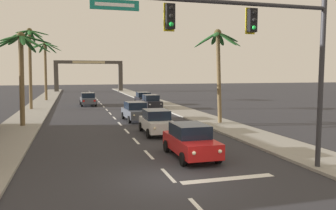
{
  "coord_description": "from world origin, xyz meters",
  "views": [
    {
      "loc": [
        -3.76,
        -12.73,
        4.27
      ],
      "look_at": [
        2.12,
        8.0,
        2.2
      ],
      "focal_mm": 36.21,
      "sensor_mm": 36.0,
      "label": 1
    }
  ],
  "objects_px": {
    "town_gateway_arch": "(89,72)",
    "palm_right_second": "(218,53)",
    "traffic_signal_mast": "(258,43)",
    "sedan_lead_at_stop_bar": "(190,141)",
    "sedan_fifth_in_queue": "(135,111)",
    "sedan_parked_mid_kerb": "(151,102)",
    "sedan_parked_nearest_kerb": "(143,98)",
    "palm_left_farthest": "(45,58)",
    "sedan_third_in_queue": "(157,122)",
    "palm_left_third": "(30,51)",
    "palm_left_second": "(21,57)",
    "sedan_oncoming_far": "(88,99)"
  },
  "relations": [
    {
      "from": "town_gateway_arch",
      "to": "palm_right_second",
      "type": "bearing_deg",
      "value": -81.63
    },
    {
      "from": "traffic_signal_mast",
      "to": "sedan_lead_at_stop_bar",
      "type": "bearing_deg",
      "value": 113.77
    },
    {
      "from": "sedan_fifth_in_queue",
      "to": "sedan_parked_mid_kerb",
      "type": "height_order",
      "value": "same"
    },
    {
      "from": "sedan_parked_nearest_kerb",
      "to": "palm_left_farthest",
      "type": "height_order",
      "value": "palm_left_farthest"
    },
    {
      "from": "traffic_signal_mast",
      "to": "sedan_third_in_queue",
      "type": "bearing_deg",
      "value": 98.97
    },
    {
      "from": "sedan_lead_at_stop_bar",
      "to": "palm_left_farthest",
      "type": "relative_size",
      "value": 0.5
    },
    {
      "from": "town_gateway_arch",
      "to": "sedan_parked_nearest_kerb",
      "type": "bearing_deg",
      "value": -81.21
    },
    {
      "from": "palm_left_third",
      "to": "town_gateway_arch",
      "type": "bearing_deg",
      "value": 77.52
    },
    {
      "from": "sedan_parked_nearest_kerb",
      "to": "palm_left_third",
      "type": "bearing_deg",
      "value": -168.13
    },
    {
      "from": "sedan_third_in_queue",
      "to": "sedan_parked_nearest_kerb",
      "type": "relative_size",
      "value": 1.0
    },
    {
      "from": "sedan_parked_mid_kerb",
      "to": "palm_left_farthest",
      "type": "bearing_deg",
      "value": 129.23
    },
    {
      "from": "town_gateway_arch",
      "to": "sedan_lead_at_stop_bar",
      "type": "bearing_deg",
      "value": -88.24
    },
    {
      "from": "palm_left_second",
      "to": "palm_left_farthest",
      "type": "distance_m",
      "value": 25.62
    },
    {
      "from": "sedan_parked_nearest_kerb",
      "to": "palm_left_third",
      "type": "distance_m",
      "value": 15.01
    },
    {
      "from": "sedan_parked_mid_kerb",
      "to": "sedan_third_in_queue",
      "type": "bearing_deg",
      "value": -101.6
    },
    {
      "from": "sedan_oncoming_far",
      "to": "sedan_parked_mid_kerb",
      "type": "distance_m",
      "value": 9.38
    },
    {
      "from": "sedan_lead_at_stop_bar",
      "to": "sedan_third_in_queue",
      "type": "distance_m",
      "value": 6.83
    },
    {
      "from": "sedan_fifth_in_queue",
      "to": "palm_left_third",
      "type": "bearing_deg",
      "value": 130.43
    },
    {
      "from": "sedan_parked_mid_kerb",
      "to": "sedan_fifth_in_queue",
      "type": "bearing_deg",
      "value": -111.31
    },
    {
      "from": "sedan_parked_mid_kerb",
      "to": "town_gateway_arch",
      "type": "height_order",
      "value": "town_gateway_arch"
    },
    {
      "from": "palm_right_second",
      "to": "sedan_oncoming_far",
      "type": "bearing_deg",
      "value": 116.51
    },
    {
      "from": "traffic_signal_mast",
      "to": "palm_left_third",
      "type": "bearing_deg",
      "value": 112.15
    },
    {
      "from": "palm_left_third",
      "to": "palm_right_second",
      "type": "bearing_deg",
      "value": -44.08
    },
    {
      "from": "traffic_signal_mast",
      "to": "sedan_parked_mid_kerb",
      "type": "height_order",
      "value": "traffic_signal_mast"
    },
    {
      "from": "palm_right_second",
      "to": "sedan_lead_at_stop_bar",
      "type": "bearing_deg",
      "value": -120.89
    },
    {
      "from": "sedan_oncoming_far",
      "to": "sedan_parked_nearest_kerb",
      "type": "height_order",
      "value": "same"
    },
    {
      "from": "palm_left_farthest",
      "to": "town_gateway_arch",
      "type": "height_order",
      "value": "palm_left_farthest"
    },
    {
      "from": "palm_left_farthest",
      "to": "sedan_parked_mid_kerb",
      "type": "bearing_deg",
      "value": -50.77
    },
    {
      "from": "palm_right_second",
      "to": "palm_left_second",
      "type": "bearing_deg",
      "value": 170.03
    },
    {
      "from": "sedan_third_in_queue",
      "to": "sedan_fifth_in_queue",
      "type": "bearing_deg",
      "value": 92.08
    },
    {
      "from": "traffic_signal_mast",
      "to": "sedan_parked_nearest_kerb",
      "type": "relative_size",
      "value": 2.3
    },
    {
      "from": "sedan_parked_nearest_kerb",
      "to": "traffic_signal_mast",
      "type": "bearing_deg",
      "value": -93.27
    },
    {
      "from": "palm_left_third",
      "to": "palm_left_farthest",
      "type": "xyz_separation_m",
      "value": [
        0.73,
        12.81,
        -0.24
      ]
    },
    {
      "from": "town_gateway_arch",
      "to": "sedan_parked_mid_kerb",
      "type": "bearing_deg",
      "value": -82.71
    },
    {
      "from": "palm_left_farthest",
      "to": "town_gateway_arch",
      "type": "xyz_separation_m",
      "value": [
        7.49,
        24.36,
        -1.98
      ]
    },
    {
      "from": "sedan_third_in_queue",
      "to": "sedan_parked_mid_kerb",
      "type": "distance_m",
      "value": 16.1
    },
    {
      "from": "sedan_oncoming_far",
      "to": "palm_right_second",
      "type": "height_order",
      "value": "palm_right_second"
    },
    {
      "from": "sedan_parked_mid_kerb",
      "to": "palm_left_farthest",
      "type": "relative_size",
      "value": 0.5
    },
    {
      "from": "sedan_lead_at_stop_bar",
      "to": "palm_left_second",
      "type": "height_order",
      "value": "palm_left_second"
    },
    {
      "from": "sedan_third_in_queue",
      "to": "sedan_parked_mid_kerb",
      "type": "bearing_deg",
      "value": 78.4
    },
    {
      "from": "sedan_oncoming_far",
      "to": "sedan_parked_nearest_kerb",
      "type": "distance_m",
      "value": 7.19
    },
    {
      "from": "sedan_third_in_queue",
      "to": "palm_left_farthest",
      "type": "relative_size",
      "value": 0.5
    },
    {
      "from": "sedan_third_in_queue",
      "to": "palm_right_second",
      "type": "xyz_separation_m",
      "value": [
        5.89,
        2.91,
        5.01
      ]
    },
    {
      "from": "sedan_oncoming_far",
      "to": "palm_right_second",
      "type": "bearing_deg",
      "value": -63.49
    },
    {
      "from": "traffic_signal_mast",
      "to": "palm_right_second",
      "type": "distance_m",
      "value": 14.01
    },
    {
      "from": "sedan_lead_at_stop_bar",
      "to": "sedan_parked_mid_kerb",
      "type": "xyz_separation_m",
      "value": [
        3.18,
        22.6,
        0.0
      ]
    },
    {
      "from": "traffic_signal_mast",
      "to": "palm_left_third",
      "type": "distance_m",
      "value": 31.13
    },
    {
      "from": "sedan_lead_at_stop_bar",
      "to": "palm_left_second",
      "type": "bearing_deg",
      "value": 127.02
    },
    {
      "from": "palm_left_second",
      "to": "palm_right_second",
      "type": "relative_size",
      "value": 0.95
    },
    {
      "from": "sedan_parked_mid_kerb",
      "to": "palm_left_farthest",
      "type": "height_order",
      "value": "palm_left_farthest"
    }
  ]
}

